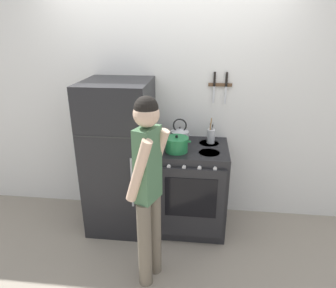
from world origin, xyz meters
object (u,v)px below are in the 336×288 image
object	(u,v)px
refrigerator	(120,157)
person	(148,184)
tea_kettle	(180,135)
dutch_oven_pot	(177,144)
utensil_jar	(211,136)
stove_range	(192,188)

from	to	relation	value
refrigerator	person	size ratio (longest dim) A/B	0.98
refrigerator	tea_kettle	size ratio (longest dim) A/B	6.21
dutch_oven_pot	tea_kettle	world-z (taller)	tea_kettle
tea_kettle	utensil_jar	distance (m)	0.32
refrigerator	stove_range	bearing A→B (deg)	0.15
dutch_oven_pot	utensil_jar	size ratio (longest dim) A/B	1.02
refrigerator	stove_range	world-z (taller)	refrigerator
utensil_jar	refrigerator	bearing A→B (deg)	-170.10
utensil_jar	person	xyz separation A→B (m)	(-0.49, -0.93, -0.08)
dutch_oven_pot	person	bearing A→B (deg)	-103.46
utensil_jar	person	distance (m)	1.06
refrigerator	stove_range	xyz separation A→B (m)	(0.75, 0.00, -0.32)
refrigerator	stove_range	distance (m)	0.82
tea_kettle	stove_range	bearing A→B (deg)	-46.47
person	stove_range	bearing A→B (deg)	-0.68
utensil_jar	stove_range	bearing A→B (deg)	-137.65
utensil_jar	person	size ratio (longest dim) A/B	0.17
dutch_oven_pot	utensil_jar	world-z (taller)	utensil_jar
stove_range	person	distance (m)	0.95
dutch_oven_pot	utensil_jar	bearing A→B (deg)	37.97
stove_range	utensil_jar	world-z (taller)	utensil_jar
tea_kettle	person	distance (m)	0.94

